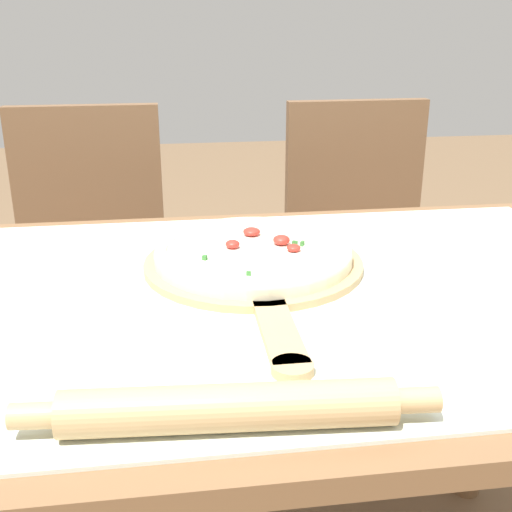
% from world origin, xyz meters
% --- Properties ---
extents(dining_table, '(1.18, 0.81, 0.72)m').
position_xyz_m(dining_table, '(0.00, 0.00, 0.61)').
color(dining_table, brown).
rests_on(dining_table, ground_plane).
extents(towel_cloth, '(1.10, 0.73, 0.00)m').
position_xyz_m(towel_cloth, '(0.00, 0.00, 0.73)').
color(towel_cloth, silver).
rests_on(towel_cloth, dining_table).
extents(pizza_peel, '(0.35, 0.53, 0.01)m').
position_xyz_m(pizza_peel, '(-0.03, 0.08, 0.73)').
color(pizza_peel, tan).
rests_on(pizza_peel, towel_cloth).
extents(pizza, '(0.32, 0.32, 0.03)m').
position_xyz_m(pizza, '(-0.03, 0.10, 0.75)').
color(pizza, beige).
rests_on(pizza, pizza_peel).
extents(rolling_pin, '(0.42, 0.07, 0.05)m').
position_xyz_m(rolling_pin, '(-0.11, -0.32, 0.75)').
color(rolling_pin, tan).
rests_on(rolling_pin, towel_cloth).
extents(chair_left, '(0.40, 0.40, 0.90)m').
position_xyz_m(chair_left, '(-0.37, 0.72, 0.52)').
color(chair_left, brown).
rests_on(chair_left, ground_plane).
extents(chair_right, '(0.40, 0.40, 0.90)m').
position_xyz_m(chair_right, '(0.35, 0.72, 0.52)').
color(chair_right, brown).
rests_on(chair_right, ground_plane).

